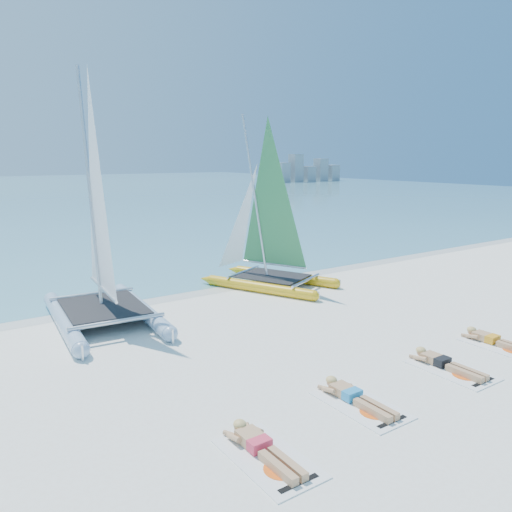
{
  "coord_description": "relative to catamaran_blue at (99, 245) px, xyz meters",
  "views": [
    {
      "loc": [
        -6.77,
        -9.55,
        4.61
      ],
      "look_at": [
        0.59,
        1.2,
        2.0
      ],
      "focal_mm": 35.0,
      "sensor_mm": 36.0,
      "label": 1
    }
  ],
  "objects": [
    {
      "name": "ground",
      "position": [
        2.69,
        -4.13,
        -2.2
      ],
      "size": [
        140.0,
        140.0,
        0.0
      ],
      "primitive_type": "plane",
      "color": "white",
      "rests_on": "ground"
    },
    {
      "name": "catamaran_yellow",
      "position": [
        6.04,
        0.76,
        -0.22
      ],
      "size": [
        3.93,
        5.1,
        6.29
      ],
      "rotation": [
        0.0,
        0.0,
        0.43
      ],
      "color": "gold",
      "rests_on": "ground"
    },
    {
      "name": "towel_a",
      "position": [
        0.0,
        -8.04,
        -2.19
      ],
      "size": [
        1.0,
        1.85,
        0.02
      ],
      "primitive_type": "cube",
      "color": "white",
      "rests_on": "ground"
    },
    {
      "name": "towel_c",
      "position": [
        5.22,
        -7.67,
        -2.19
      ],
      "size": [
        1.0,
        1.85,
        0.02
      ],
      "primitive_type": "cube",
      "color": "white",
      "rests_on": "ground"
    },
    {
      "name": "towel_d",
      "position": [
        7.47,
        -7.51,
        -2.19
      ],
      "size": [
        1.0,
        1.85,
        0.02
      ],
      "primitive_type": "cube",
      "color": "white",
      "rests_on": "ground"
    },
    {
      "name": "sunbather_a",
      "position": [
        0.0,
        -7.85,
        -2.08
      ],
      "size": [
        0.37,
        1.73,
        0.26
      ],
      "color": "tan",
      "rests_on": "towel_a"
    },
    {
      "name": "sunbather_b",
      "position": [
        2.43,
        -7.47,
        -2.08
      ],
      "size": [
        0.37,
        1.73,
        0.26
      ],
      "color": "tan",
      "rests_on": "towel_b"
    },
    {
      "name": "towel_b",
      "position": [
        2.43,
        -7.66,
        -2.19
      ],
      "size": [
        1.0,
        1.85,
        0.02
      ],
      "primitive_type": "cube",
      "color": "white",
      "rests_on": "ground"
    },
    {
      "name": "sunbather_c",
      "position": [
        5.22,
        -7.48,
        -2.08
      ],
      "size": [
        0.37,
        1.73,
        0.26
      ],
      "color": "tan",
      "rests_on": "towel_c"
    },
    {
      "name": "wet_sand_strip",
      "position": [
        2.69,
        1.37,
        -2.2
      ],
      "size": [
        140.0,
        1.4,
        0.01
      ],
      "primitive_type": "cube",
      "color": "silver",
      "rests_on": "ground"
    },
    {
      "name": "sunbather_d",
      "position": [
        7.47,
        -7.32,
        -2.08
      ],
      "size": [
        0.37,
        1.73,
        0.26
      ],
      "color": "tan",
      "rests_on": "towel_d"
    },
    {
      "name": "distant_skyline",
      "position": [
        56.4,
        57.87,
        -0.26
      ],
      "size": [
        14.0,
        2.0,
        5.0
      ],
      "color": "gray",
      "rests_on": "ground"
    },
    {
      "name": "catamaran_blue",
      "position": [
        0.0,
        0.0,
        0.0
      ],
      "size": [
        3.02,
        5.6,
        7.37
      ],
      "rotation": [
        0.0,
        0.0,
        -0.08
      ],
      "color": "#A6C8DA",
      "rests_on": "ground"
    }
  ]
}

